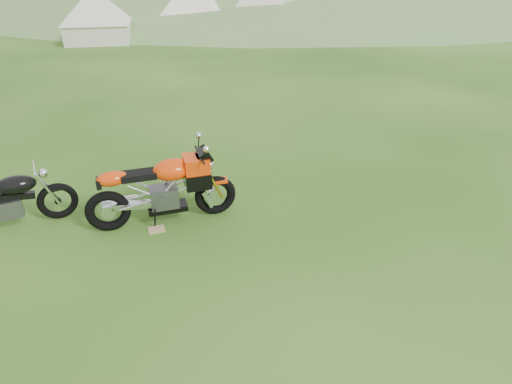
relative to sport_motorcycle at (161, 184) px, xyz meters
name	(u,v)px	position (x,y,z in m)	size (l,w,h in m)	color
ground	(249,274)	(0.76, -1.73, -0.66)	(120.00, 120.00, 0.00)	#1D480F
sport_motorcycle	(161,184)	(0.00, 0.00, 0.00)	(2.21, 0.55, 1.33)	#E93A08
plywood_board	(157,229)	(-0.18, -0.21, -0.65)	(0.25, 0.20, 0.02)	tan
vintage_moto_a	(6,200)	(-2.22, 0.66, -0.16)	(1.91, 0.44, 1.01)	black
tent_left	(96,14)	(0.42, 17.92, 0.62)	(2.96, 2.96, 2.57)	silver
tent_mid	(193,4)	(5.77, 19.64, 0.76)	(3.28, 3.28, 2.85)	white
tent_right	(260,4)	(9.41, 18.61, 0.76)	(3.28, 3.28, 2.85)	beige
caravan	(297,11)	(11.63, 18.27, 0.31)	(4.17, 1.86, 1.95)	silver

